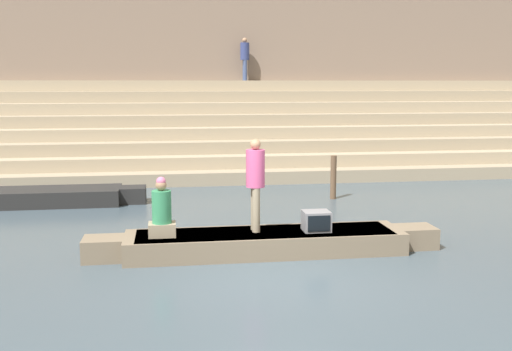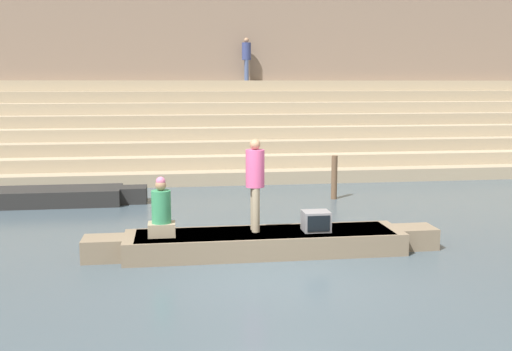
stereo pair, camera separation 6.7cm
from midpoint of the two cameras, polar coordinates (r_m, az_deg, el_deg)
ground_plane at (r=10.22m, az=1.61°, el=-9.51°), size 120.00×120.00×0.00m
ghat_steps at (r=22.47m, az=-4.00°, el=3.58°), size 36.00×5.90×3.30m
back_wall at (r=25.08m, az=-4.56°, el=11.34°), size 34.20×1.28×8.71m
rowboat_main at (r=11.45m, az=0.70°, el=-6.32°), size 6.75×1.31×0.41m
person_standing at (r=11.29m, az=-0.23°, el=-0.27°), size 0.35×0.35×1.76m
person_rowing at (r=11.14m, az=-9.14°, el=-3.51°), size 0.50×0.39×1.11m
tv_set at (r=11.50m, az=5.59°, el=-4.33°), size 0.51×0.45×0.38m
moored_boat_shore at (r=16.96m, az=-21.12°, el=-1.91°), size 6.22×1.29×0.43m
mooring_post at (r=16.80m, az=7.27°, el=-0.17°), size 0.17×0.17×1.22m
person_on_steps at (r=24.24m, az=-1.16°, el=11.31°), size 0.36×0.36×1.68m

